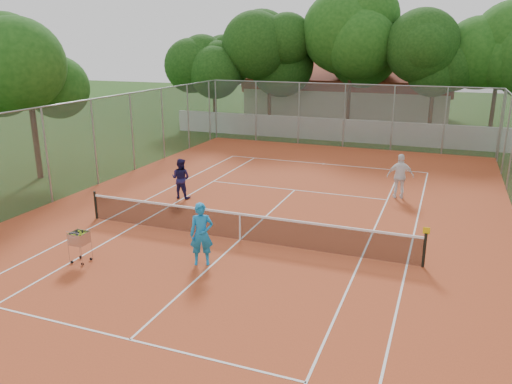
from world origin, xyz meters
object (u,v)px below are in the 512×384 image
(ball_hopper, at_px, (80,246))
(tennis_net, at_px, (240,226))
(clubhouse, at_px, (349,94))
(player_near, at_px, (202,234))
(player_far_left, at_px, (181,178))
(player_far_right, at_px, (400,176))

(ball_hopper, bearing_deg, tennis_net, 21.24)
(clubhouse, distance_m, player_near, 31.25)
(player_near, xyz_separation_m, player_far_left, (-3.92, 5.70, -0.09))
(tennis_net, bearing_deg, ball_hopper, -138.14)
(player_far_left, bearing_deg, player_far_right, -159.82)
(player_near, bearing_deg, ball_hopper, 174.65)
(clubhouse, distance_m, player_far_right, 23.08)
(tennis_net, xyz_separation_m, player_far_left, (-4.23, 3.52, 0.38))
(clubhouse, bearing_deg, tennis_net, -86.05)
(player_near, xyz_separation_m, player_far_right, (4.84, 9.09, 0.00))
(ball_hopper, bearing_deg, player_near, -1.19)
(clubhouse, height_order, ball_hopper, clubhouse)
(player_near, distance_m, ball_hopper, 3.74)
(player_far_left, distance_m, ball_hopper, 6.96)
(clubhouse, bearing_deg, player_far_right, -73.54)
(player_far_left, xyz_separation_m, player_far_right, (8.76, 3.38, 0.10))
(player_near, bearing_deg, player_far_right, 37.16)
(tennis_net, xyz_separation_m, player_far_right, (4.53, 6.90, 0.47))
(player_far_left, bearing_deg, ball_hopper, 92.49)
(player_far_right, bearing_deg, ball_hopper, 39.14)
(player_far_left, relative_size, ball_hopper, 1.63)
(tennis_net, height_order, player_far_right, player_far_right)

